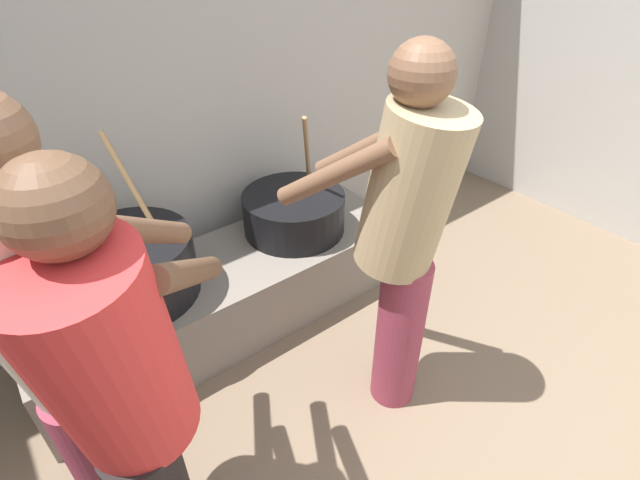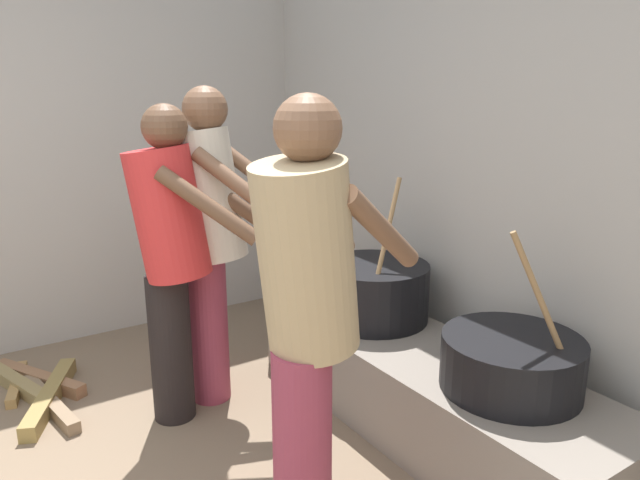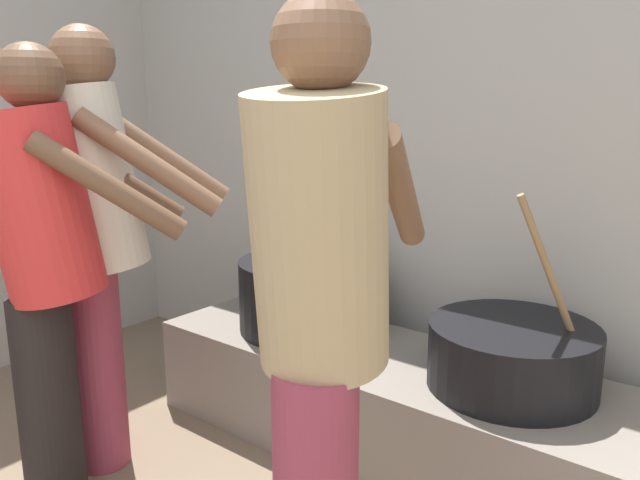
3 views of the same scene
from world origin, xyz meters
TOP-DOWN VIEW (x-y plane):
  - block_enclosure_rear at (0.00, 2.50)m, footprint 4.94×0.20m
  - hearth_ledge at (-0.27, 1.98)m, footprint 1.99×0.60m
  - cooking_pot_main at (-0.72, 2.02)m, footprint 0.58×0.58m
  - cooking_pot_secondary at (0.18, 2.01)m, footprint 0.56×0.56m
  - cook_in_red_shirt at (-1.00, 1.04)m, footprint 0.64×0.70m
  - cook_in_tan_shirt at (0.06, 1.12)m, footprint 0.53×0.72m
  - cook_in_cream_shirt at (-1.06, 1.26)m, footprint 0.70×0.68m

SIDE VIEW (x-z plane):
  - hearth_ledge at x=-0.27m, z-range 0.00..0.40m
  - cooking_pot_secondary at x=0.18m, z-range 0.17..0.85m
  - cooking_pot_main at x=-0.72m, z-range 0.17..0.92m
  - cook_in_red_shirt at x=-1.00m, z-range 0.10..1.62m
  - cook_in_tan_shirt at x=0.06m, z-range 0.11..1.67m
  - cook_in_cream_shirt at x=-1.06m, z-range 0.11..1.71m
  - block_enclosure_rear at x=0.00m, z-range 0.00..2.38m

